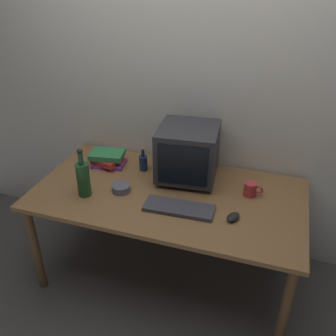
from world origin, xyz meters
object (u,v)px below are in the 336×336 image
(crt_monitor, at_px, (188,152))
(keyboard, at_px, (179,208))
(book_stack, at_px, (108,159))
(cd_spindle, at_px, (121,188))
(computer_mouse, at_px, (233,217))
(bottle_tall, at_px, (83,178))
(mug, at_px, (251,189))
(bottle_short, at_px, (143,162))

(crt_monitor, relative_size, keyboard, 0.99)
(book_stack, distance_m, cd_spindle, 0.37)
(computer_mouse, distance_m, bottle_tall, 0.94)
(crt_monitor, xyz_separation_m, cd_spindle, (-0.36, -0.29, -0.17))
(bottle_tall, height_order, cd_spindle, bottle_tall)
(keyboard, distance_m, book_stack, 0.74)
(book_stack, xyz_separation_m, mug, (1.03, -0.07, -0.01))
(bottle_short, xyz_separation_m, mug, (0.76, -0.09, -0.01))
(crt_monitor, bearing_deg, bottle_tall, -144.42)
(computer_mouse, bearing_deg, crt_monitor, 157.95)
(crt_monitor, xyz_separation_m, bottle_tall, (-0.56, -0.40, -0.07))
(crt_monitor, relative_size, cd_spindle, 3.48)
(computer_mouse, bearing_deg, bottle_tall, -155.61)
(computer_mouse, distance_m, cd_spindle, 0.74)
(crt_monitor, height_order, computer_mouse, crt_monitor)
(cd_spindle, bearing_deg, crt_monitor, 39.11)
(bottle_tall, height_order, bottle_short, bottle_tall)
(cd_spindle, bearing_deg, bottle_tall, -151.64)
(keyboard, height_order, mug, mug)
(bottle_tall, distance_m, book_stack, 0.40)
(computer_mouse, xyz_separation_m, bottle_short, (-0.70, 0.37, 0.04))
(computer_mouse, bearing_deg, keyboard, -156.77)
(mug, bearing_deg, cd_spindle, -165.24)
(bottle_tall, bearing_deg, computer_mouse, 2.22)
(keyboard, bearing_deg, book_stack, 148.18)
(book_stack, bearing_deg, cd_spindle, -50.62)
(mug, bearing_deg, keyboard, -143.16)
(crt_monitor, distance_m, computer_mouse, 0.55)
(keyboard, relative_size, mug, 3.50)
(keyboard, distance_m, cd_spindle, 0.42)
(computer_mouse, xyz_separation_m, bottle_tall, (-0.94, -0.04, 0.10))
(book_stack, height_order, mug, book_stack)
(computer_mouse, distance_m, book_stack, 1.03)
(crt_monitor, bearing_deg, keyboard, -81.96)
(keyboard, bearing_deg, computer_mouse, -1.55)
(crt_monitor, height_order, cd_spindle, crt_monitor)
(bottle_short, bearing_deg, cd_spindle, -97.23)
(bottle_tall, height_order, mug, bottle_tall)
(computer_mouse, relative_size, cd_spindle, 0.83)
(crt_monitor, xyz_separation_m, keyboard, (0.05, -0.37, -0.18))
(crt_monitor, relative_size, bottle_tall, 1.28)
(keyboard, relative_size, cd_spindle, 3.50)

